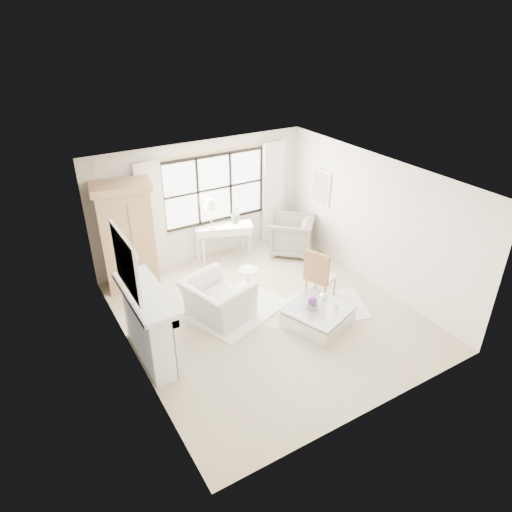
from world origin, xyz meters
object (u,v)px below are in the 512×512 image
object	(u,v)px
armoire	(127,236)
console_table	(224,241)
club_armchair	(218,300)
coffee_table	(318,317)

from	to	relation	value
armoire	console_table	distance (m)	2.32
armoire	club_armchair	bearing A→B (deg)	-51.87
coffee_table	club_armchair	bearing A→B (deg)	120.79
club_armchair	coffee_table	xyz separation A→B (m)	(1.43, -1.18, -0.19)
console_table	club_armchair	xyz separation A→B (m)	(-1.18, -2.04, -0.03)
club_armchair	coffee_table	bearing A→B (deg)	-145.83
club_armchair	coffee_table	world-z (taller)	club_armchair
console_table	coffee_table	size ratio (longest dim) A/B	1.08
armoire	club_armchair	size ratio (longest dim) A/B	1.94
console_table	club_armchair	world-z (taller)	console_table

